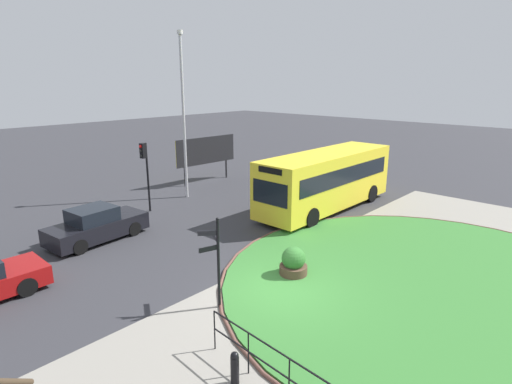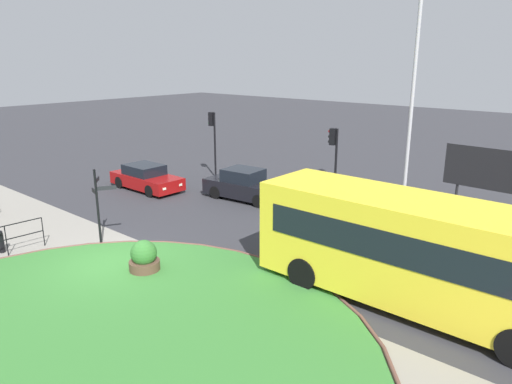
{
  "view_description": "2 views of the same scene",
  "coord_description": "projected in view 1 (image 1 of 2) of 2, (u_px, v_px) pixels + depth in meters",
  "views": [
    {
      "loc": [
        -9.71,
        -7.91,
        6.9
      ],
      "look_at": [
        3.1,
        3.93,
        2.15
      ],
      "focal_mm": 28.99,
      "sensor_mm": 36.0,
      "label": 1
    },
    {
      "loc": [
        13.46,
        -8.15,
        6.88
      ],
      "look_at": [
        3.43,
        3.53,
        2.51
      ],
      "focal_mm": 33.23,
      "sensor_mm": 36.0,
      "label": 2
    }
  ],
  "objects": [
    {
      "name": "lamppost_tall",
      "position": [
        183.0,
        113.0,
        23.85
      ],
      "size": [
        0.32,
        0.32,
        9.54
      ],
      "color": "#B7B7BC",
      "rests_on": "ground"
    },
    {
      "name": "bus_yellow",
      "position": [
        326.0,
        179.0,
        22.39
      ],
      "size": [
        9.39,
        2.65,
        3.13
      ],
      "rotation": [
        0.0,
        0.0,
        3.14
      ],
      "color": "yellow",
      "rests_on": "ground"
    },
    {
      "name": "planter_near_signpost",
      "position": [
        293.0,
        263.0,
        14.89
      ],
      "size": [
        1.01,
        1.01,
        1.13
      ],
      "color": "brown",
      "rests_on": "ground"
    },
    {
      "name": "railing_grass_edge",
      "position": [
        289.0,
        374.0,
        8.92
      ],
      "size": [
        0.35,
        5.24,
        1.16
      ],
      "rotation": [
        0.0,
        0.0,
        4.65
      ],
      "color": "black",
      "rests_on": "ground"
    },
    {
      "name": "billboard_left",
      "position": [
        206.0,
        151.0,
        28.38
      ],
      "size": [
        4.89,
        0.4,
        3.13
      ],
      "rotation": [
        0.0,
        0.0,
        -0.05
      ],
      "color": "black",
      "rests_on": "ground"
    },
    {
      "name": "signpost_directional",
      "position": [
        216.0,
        257.0,
        12.53
      ],
      "size": [
        0.97,
        0.69,
        2.97
      ],
      "color": "black",
      "rests_on": "ground"
    },
    {
      "name": "ground",
      "position": [
        279.0,
        292.0,
        13.88
      ],
      "size": [
        120.0,
        120.0,
        0.0
      ],
      "primitive_type": "plane",
      "color": "#333338"
    },
    {
      "name": "sidewalk_paving",
      "position": [
        331.0,
        314.0,
        12.54
      ],
      "size": [
        32.0,
        7.93,
        0.02
      ],
      "primitive_type": "cube",
      "color": "gray",
      "rests_on": "ground"
    },
    {
      "name": "car_far_lane",
      "position": [
        96.0,
        226.0,
        18.19
      ],
      "size": [
        4.45,
        2.14,
        1.54
      ],
      "rotation": [
        0.0,
        0.0,
        0.1
      ],
      "color": "black",
      "rests_on": "ground"
    },
    {
      "name": "bollard_foreground",
      "position": [
        235.0,
        368.0,
        9.57
      ],
      "size": [
        0.2,
        0.2,
        0.87
      ],
      "color": "black",
      "rests_on": "ground"
    },
    {
      "name": "grass_kerb_ring",
      "position": [
        437.0,
        286.0,
        14.2
      ],
      "size": [
        15.09,
        15.09,
        0.11
      ],
      "primitive_type": "torus",
      "color": "brown",
      "rests_on": "ground"
    },
    {
      "name": "traffic_light_far",
      "position": [
        145.0,
        162.0,
        21.64
      ],
      "size": [
        0.49,
        0.3,
        3.73
      ],
      "rotation": [
        0.0,
        0.0,
        3.33
      ],
      "color": "black",
      "rests_on": "ground"
    },
    {
      "name": "grass_island",
      "position": [
        437.0,
        286.0,
        14.2
      ],
      "size": [
        14.78,
        14.78,
        0.1
      ],
      "primitive_type": "cylinder",
      "color": "#387A33",
      "rests_on": "ground"
    }
  ]
}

